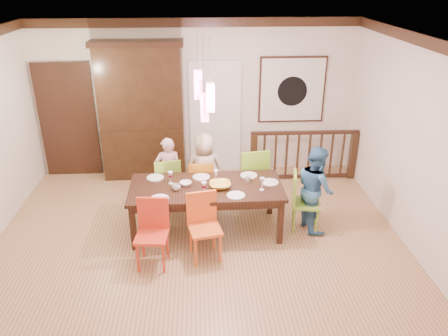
{
  "coord_description": "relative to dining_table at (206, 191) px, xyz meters",
  "views": [
    {
      "loc": [
        0.04,
        -5.5,
        3.65
      ],
      "look_at": [
        0.4,
        0.39,
        0.97
      ],
      "focal_mm": 35.0,
      "sensor_mm": 36.0,
      "label": 1
    }
  ],
  "objects": [
    {
      "name": "floor",
      "position": [
        -0.12,
        -0.24,
        -0.67
      ],
      "size": [
        6.0,
        6.0,
        0.0
      ],
      "primitive_type": "plane",
      "color": "#946747",
      "rests_on": "ground"
    },
    {
      "name": "ceiling",
      "position": [
        -0.12,
        -0.24,
        2.23
      ],
      "size": [
        6.0,
        6.0,
        0.0
      ],
      "primitive_type": "plane",
      "rotation": [
        3.14,
        0.0,
        0.0
      ],
      "color": "white",
      "rests_on": "wall_back"
    },
    {
      "name": "wall_back",
      "position": [
        -0.12,
        2.26,
        0.78
      ],
      "size": [
        6.0,
        0.0,
        6.0
      ],
      "primitive_type": "plane",
      "rotation": [
        1.57,
        0.0,
        0.0
      ],
      "color": "beige",
      "rests_on": "floor"
    },
    {
      "name": "wall_right",
      "position": [
        2.88,
        -0.24,
        0.78
      ],
      "size": [
        0.0,
        5.0,
        5.0
      ],
      "primitive_type": "plane",
      "rotation": [
        1.57,
        0.0,
        -1.57
      ],
      "color": "beige",
      "rests_on": "floor"
    },
    {
      "name": "crown_molding",
      "position": [
        -0.12,
        -0.24,
        2.15
      ],
      "size": [
        6.0,
        5.0,
        0.16
      ],
      "primitive_type": null,
      "color": "black",
      "rests_on": "wall_back"
    },
    {
      "name": "panel_door",
      "position": [
        -2.52,
        2.21,
        0.38
      ],
      "size": [
        1.04,
        0.07,
        2.24
      ],
      "primitive_type": "cube",
      "color": "black",
      "rests_on": "wall_back"
    },
    {
      "name": "white_doorway",
      "position": [
        0.23,
        2.23,
        0.38
      ],
      "size": [
        0.97,
        0.05,
        2.22
      ],
      "primitive_type": "cube",
      "color": "silver",
      "rests_on": "wall_back"
    },
    {
      "name": "painting",
      "position": [
        1.68,
        2.22,
        0.93
      ],
      "size": [
        1.25,
        0.06,
        1.25
      ],
      "color": "black",
      "rests_on": "wall_back"
    },
    {
      "name": "pendant_cluster",
      "position": [
        0.0,
        -0.0,
        1.43
      ],
      "size": [
        0.27,
        0.21,
        1.14
      ],
      "color": "#EC4673",
      "rests_on": "ceiling"
    },
    {
      "name": "dining_table",
      "position": [
        0.0,
        0.0,
        0.0
      ],
      "size": [
        2.26,
        1.05,
        0.75
      ],
      "rotation": [
        0.0,
        0.0,
        0.01
      ],
      "color": "black",
      "rests_on": "floor"
    },
    {
      "name": "chair_far_left",
      "position": [
        -0.63,
        0.73,
        -0.14
      ],
      "size": [
        0.5,
        0.5,
        0.92
      ],
      "rotation": [
        0.0,
        0.0,
        3.36
      ],
      "color": "#85BD39",
      "rests_on": "floor"
    },
    {
      "name": "chair_far_mid",
      "position": [
        -0.07,
        0.68,
        -0.16
      ],
      "size": [
        0.4,
        0.4,
        0.89
      ],
      "rotation": [
        0.0,
        0.0,
        3.15
      ],
      "color": "#B86E15",
      "rests_on": "floor"
    },
    {
      "name": "chair_far_right",
      "position": [
        0.77,
        0.79,
        -0.08
      ],
      "size": [
        0.53,
        0.53,
        1.04
      ],
      "rotation": [
        0.0,
        0.0,
        3.29
      ],
      "color": "#72B025",
      "rests_on": "floor"
    },
    {
      "name": "chair_near_left",
      "position": [
        -0.74,
        -0.83,
        -0.14
      ],
      "size": [
        0.46,
        0.46,
        0.93
      ],
      "rotation": [
        0.0,
        0.0,
        -0.09
      ],
      "color": "red",
      "rests_on": "floor"
    },
    {
      "name": "chair_near_mid",
      "position": [
        -0.04,
        -0.7,
        -0.14
      ],
      "size": [
        0.5,
        0.5,
        0.93
      ],
      "rotation": [
        0.0,
        0.0,
        0.21
      ],
      "color": "#E05B1F",
      "rests_on": "floor"
    },
    {
      "name": "chair_end_right",
      "position": [
        1.5,
        -0.06,
        -0.14
      ],
      "size": [
        0.49,
        0.49,
        0.92
      ],
      "rotation": [
        0.0,
        0.0,
        1.38
      ],
      "color": "#77A52F",
      "rests_on": "floor"
    },
    {
      "name": "china_hutch",
      "position": [
        -1.13,
        2.06,
        0.61
      ],
      "size": [
        1.62,
        0.46,
        2.56
      ],
      "color": "black",
      "rests_on": "floor"
    },
    {
      "name": "balustrade",
      "position": [
        1.86,
        1.71,
        -0.17
      ],
      "size": [
        2.01,
        0.12,
        0.96
      ],
      "rotation": [
        0.0,
        0.0,
        -0.01
      ],
      "color": "black",
      "rests_on": "floor"
    },
    {
      "name": "person_far_left",
      "position": [
        -0.61,
        0.84,
        -0.07
      ],
      "size": [
        0.48,
        0.35,
        1.21
      ],
      "primitive_type": "imported",
      "rotation": [
        0.0,
        0.0,
        3.29
      ],
      "color": "#FBBFD1",
      "rests_on": "floor"
    },
    {
      "name": "person_far_mid",
      "position": [
        -0.01,
        0.8,
        -0.03
      ],
      "size": [
        0.69,
        0.51,
        1.27
      ],
      "primitive_type": "imported",
      "rotation": [
        0.0,
        0.0,
        3.32
      ],
      "color": "#BDA78F",
      "rests_on": "floor"
    },
    {
      "name": "person_end_right",
      "position": [
        1.64,
        -0.0,
        -0.01
      ],
      "size": [
        0.61,
        0.73,
        1.33
      ],
      "primitive_type": "imported",
      "rotation": [
        0.0,
        0.0,
        1.76
      ],
      "color": "teal",
      "rests_on": "floor"
    },
    {
      "name": "serving_bowl",
      "position": [
        0.2,
        -0.05,
        0.12
      ],
      "size": [
        0.32,
        0.32,
        0.08
      ],
      "primitive_type": "imported",
      "rotation": [
        0.0,
        0.0,
        0.03
      ],
      "color": "yellow",
      "rests_on": "dining_table"
    },
    {
      "name": "small_bowl",
      "position": [
        -0.3,
        0.05,
        0.11
      ],
      "size": [
        0.19,
        0.19,
        0.06
      ],
      "primitive_type": "imported",
      "rotation": [
        0.0,
        0.0,
        0.1
      ],
      "color": "white",
      "rests_on": "dining_table"
    },
    {
      "name": "cup_left",
      "position": [
        -0.43,
        -0.1,
        0.12
      ],
      "size": [
        0.12,
        0.12,
        0.09
      ],
      "primitive_type": "imported",
      "rotation": [
        0.0,
        0.0,
        0.03
      ],
      "color": "silver",
      "rests_on": "dining_table"
    },
    {
      "name": "cup_right",
      "position": [
        0.64,
        0.13,
        0.12
      ],
      "size": [
        0.11,
        0.11,
        0.09
      ],
      "primitive_type": "imported",
      "rotation": [
        0.0,
        0.0,
        0.22
      ],
      "color": "silver",
      "rests_on": "dining_table"
    },
    {
      "name": "plate_far_left",
      "position": [
        -0.77,
        0.32,
        0.09
      ],
      "size": [
        0.26,
        0.26,
        0.01
      ],
      "primitive_type": "cylinder",
      "color": "white",
      "rests_on": "dining_table"
    },
    {
      "name": "plate_far_mid",
      "position": [
        -0.07,
        0.3,
        0.09
      ],
      "size": [
        0.26,
        0.26,
        0.01
      ],
      "primitive_type": "cylinder",
      "color": "white",
      "rests_on": "dining_table"
    },
    {
      "name": "plate_far_right",
      "position": [
        0.67,
        0.32,
        0.09
      ],
      "size": [
        0.26,
        0.26,
        0.01
      ],
      "primitive_type": "cylinder",
      "color": "white",
      "rests_on": "dining_table"
    },
    {
      "name": "plate_near_left",
      "position": [
        -0.65,
        -0.36,
        0.09
      ],
      "size": [
        0.26,
        0.26,
        0.01
      ],
      "primitive_type": "cylinder",
      "color": "white",
      "rests_on": "dining_table"
    },
    {
      "name": "plate_near_mid",
      "position": [
        0.41,
        -0.33,
        0.09
      ],
      "size": [
        0.26,
        0.26,
        0.01
      ],
      "primitive_type": "cylinder",
      "color": "white",
      "rests_on": "dining_table"
    },
    {
      "name": "plate_end_right",
      "position": [
        0.95,
        0.06,
        0.09
      ],
      "size": [
        0.26,
        0.26,
        0.01
      ],
      "primitive_type": "cylinder",
      "color": "white",
      "rests_on": "dining_table"
    },
    {
      "name": "wine_glass_a",
      "position": [
        -0.52,
        0.12,
        0.17
      ],
      "size": [
        0.08,
        0.08,
        0.19
      ],
      "primitive_type": null,
      "color": "#590C19",
      "rests_on": "dining_table"
    },
    {
      "name": "wine_glass_b",
      "position": [
        0.15,
        0.14,
        0.17
      ],
      "size": [
        0.08,
        0.08,
        0.19
      ],
      "primitive_type": null,
      "color": "silver",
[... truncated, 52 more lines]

